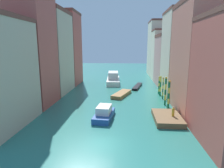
# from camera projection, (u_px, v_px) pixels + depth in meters

# --- Properties ---
(ground_plane) EXTENTS (154.00, 154.00, 0.00)m
(ground_plane) POSITION_uv_depth(u_px,v_px,m) (115.00, 92.00, 44.66)
(ground_plane) COLOR #28756B
(building_left_1) EXTENTS (6.90, 8.23, 22.46)m
(building_left_1) POSITION_uv_depth(u_px,v_px,m) (30.00, 41.00, 32.71)
(building_left_1) COLOR #B25147
(building_left_1) RESTS_ON ground
(building_left_2) EXTENTS (6.90, 10.66, 18.26)m
(building_left_2) POSITION_uv_depth(u_px,v_px,m) (52.00, 52.00, 42.59)
(building_left_2) COLOR #BCB299
(building_left_2) RESTS_ON ground
(building_left_3) EXTENTS (6.90, 9.08, 19.60)m
(building_left_3) POSITION_uv_depth(u_px,v_px,m) (66.00, 49.00, 52.36)
(building_left_3) COLOR #B25147
(building_left_3) RESTS_ON ground
(building_right_1) EXTENTS (6.90, 11.50, 17.37)m
(building_right_1) POSITION_uv_depth(u_px,v_px,m) (200.00, 57.00, 29.83)
(building_right_1) COLOR #C6705B
(building_right_1) RESTS_ON ground
(building_right_2) EXTENTS (6.90, 9.83, 17.78)m
(building_right_2) POSITION_uv_depth(u_px,v_px,m) (181.00, 54.00, 40.44)
(building_right_2) COLOR beige
(building_right_2) RESTS_ON ground
(building_right_3) EXTENTS (6.90, 11.06, 13.57)m
(building_right_3) POSITION_uv_depth(u_px,v_px,m) (170.00, 60.00, 51.07)
(building_right_3) COLOR tan
(building_right_3) RESTS_ON ground
(building_right_4) EXTENTS (6.90, 8.47, 15.56)m
(building_right_4) POSITION_uv_depth(u_px,v_px,m) (163.00, 55.00, 60.37)
(building_right_4) COLOR beige
(building_right_4) RESTS_ON ground
(building_right_5) EXTENTS (6.90, 11.61, 19.48)m
(building_right_5) POSITION_uv_depth(u_px,v_px,m) (158.00, 48.00, 69.90)
(building_right_5) COLOR beige
(building_right_5) RESTS_ON ground
(waterfront_dock) EXTENTS (3.75, 6.06, 0.74)m
(waterfront_dock) POSITION_uv_depth(u_px,v_px,m) (167.00, 118.00, 27.23)
(waterfront_dock) COLOR brown
(waterfront_dock) RESTS_ON ground
(person_on_dock) EXTENTS (0.36, 0.36, 1.41)m
(person_on_dock) POSITION_uv_depth(u_px,v_px,m) (173.00, 112.00, 26.71)
(person_on_dock) COLOR gold
(person_on_dock) RESTS_ON waterfront_dock
(mooring_pole_0) EXTENTS (0.39, 0.39, 4.96)m
(mooring_pole_0) POSITION_uv_depth(u_px,v_px,m) (169.00, 95.00, 31.64)
(mooring_pole_0) COLOR #197247
(mooring_pole_0) RESTS_ON ground
(mooring_pole_1) EXTENTS (0.37, 0.37, 5.17)m
(mooring_pole_1) POSITION_uv_depth(u_px,v_px,m) (165.00, 91.00, 33.83)
(mooring_pole_1) COLOR #197247
(mooring_pole_1) RESTS_ON ground
(mooring_pole_2) EXTENTS (0.27, 0.27, 4.42)m
(mooring_pole_2) POSITION_uv_depth(u_px,v_px,m) (163.00, 88.00, 37.92)
(mooring_pole_2) COLOR #197247
(mooring_pole_2) RESTS_ON ground
(mooring_pole_3) EXTENTS (0.35, 0.35, 4.32)m
(mooring_pole_3) POSITION_uv_depth(u_px,v_px,m) (161.00, 86.00, 40.18)
(mooring_pole_3) COLOR #197247
(mooring_pole_3) RESTS_ON ground
(mooring_pole_4) EXTENTS (0.39, 0.39, 3.97)m
(mooring_pole_4) POSITION_uv_depth(u_px,v_px,m) (159.00, 85.00, 42.02)
(mooring_pole_4) COLOR #197247
(mooring_pole_4) RESTS_ON ground
(vaporetto_white) EXTENTS (4.13, 11.28, 3.25)m
(vaporetto_white) POSITION_uv_depth(u_px,v_px,m) (113.00, 79.00, 54.76)
(vaporetto_white) COLOR white
(vaporetto_white) RESTS_ON ground
(gondola_black) EXTENTS (3.04, 8.40, 0.52)m
(gondola_black) POSITION_uv_depth(u_px,v_px,m) (137.00, 86.00, 49.24)
(gondola_black) COLOR black
(gondola_black) RESTS_ON ground
(motorboat_0) EXTENTS (2.87, 5.74, 1.89)m
(motorboat_0) POSITION_uv_depth(u_px,v_px,m) (104.00, 113.00, 27.92)
(motorboat_0) COLOR #234C93
(motorboat_0) RESTS_ON ground
(motorboat_1) EXTENTS (4.33, 7.41, 0.70)m
(motorboat_1) POSITION_uv_depth(u_px,v_px,m) (122.00, 94.00, 40.90)
(motorboat_1) COLOR olive
(motorboat_1) RESTS_ON ground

